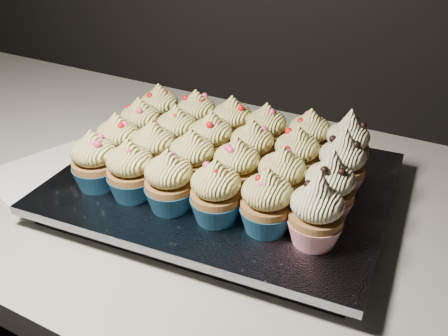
# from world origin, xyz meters

# --- Properties ---
(worktop) EXTENTS (2.44, 0.64, 0.04)m
(worktop) POSITION_xyz_m (0.00, 1.70, 0.88)
(worktop) COLOR beige
(worktop) RESTS_ON cabinet
(napkin) EXTENTS (0.21, 0.21, 0.00)m
(napkin) POSITION_xyz_m (-0.13, 1.60, 0.90)
(napkin) COLOR white
(napkin) RESTS_ON worktop
(baking_tray) EXTENTS (0.44, 0.35, 0.02)m
(baking_tray) POSITION_xyz_m (0.13, 1.68, 0.91)
(baking_tray) COLOR black
(baking_tray) RESTS_ON worktop
(foil_lining) EXTENTS (0.47, 0.39, 0.01)m
(foil_lining) POSITION_xyz_m (0.13, 1.68, 0.93)
(foil_lining) COLOR silver
(foil_lining) RESTS_ON baking_tray
(cupcake_0) EXTENTS (0.06, 0.06, 0.08)m
(cupcake_0) POSITION_xyz_m (-0.01, 1.58, 0.97)
(cupcake_0) COLOR navy
(cupcake_0) RESTS_ON foil_lining
(cupcake_1) EXTENTS (0.06, 0.06, 0.08)m
(cupcake_1) POSITION_xyz_m (0.05, 1.58, 0.97)
(cupcake_1) COLOR navy
(cupcake_1) RESTS_ON foil_lining
(cupcake_2) EXTENTS (0.06, 0.06, 0.08)m
(cupcake_2) POSITION_xyz_m (0.11, 1.58, 0.97)
(cupcake_2) COLOR navy
(cupcake_2) RESTS_ON foil_lining
(cupcake_3) EXTENTS (0.06, 0.06, 0.08)m
(cupcake_3) POSITION_xyz_m (0.17, 1.59, 0.97)
(cupcake_3) COLOR navy
(cupcake_3) RESTS_ON foil_lining
(cupcake_4) EXTENTS (0.06, 0.06, 0.08)m
(cupcake_4) POSITION_xyz_m (0.23, 1.60, 0.97)
(cupcake_4) COLOR navy
(cupcake_4) RESTS_ON foil_lining
(cupcake_5) EXTENTS (0.06, 0.06, 0.10)m
(cupcake_5) POSITION_xyz_m (0.29, 1.60, 0.97)
(cupcake_5) COLOR red
(cupcake_5) RESTS_ON foil_lining
(cupcake_6) EXTENTS (0.06, 0.06, 0.08)m
(cupcake_6) POSITION_xyz_m (-0.02, 1.63, 0.97)
(cupcake_6) COLOR navy
(cupcake_6) RESTS_ON foil_lining
(cupcake_7) EXTENTS (0.06, 0.06, 0.08)m
(cupcake_7) POSITION_xyz_m (0.04, 1.64, 0.97)
(cupcake_7) COLOR navy
(cupcake_7) RESTS_ON foil_lining
(cupcake_8) EXTENTS (0.06, 0.06, 0.08)m
(cupcake_8) POSITION_xyz_m (0.10, 1.64, 0.97)
(cupcake_8) COLOR navy
(cupcake_8) RESTS_ON foil_lining
(cupcake_9) EXTENTS (0.06, 0.06, 0.08)m
(cupcake_9) POSITION_xyz_m (0.16, 1.65, 0.97)
(cupcake_9) COLOR navy
(cupcake_9) RESTS_ON foil_lining
(cupcake_10) EXTENTS (0.06, 0.06, 0.08)m
(cupcake_10) POSITION_xyz_m (0.23, 1.65, 0.97)
(cupcake_10) COLOR navy
(cupcake_10) RESTS_ON foil_lining
(cupcake_11) EXTENTS (0.06, 0.06, 0.10)m
(cupcake_11) POSITION_xyz_m (0.28, 1.66, 0.97)
(cupcake_11) COLOR red
(cupcake_11) RESTS_ON foil_lining
(cupcake_12) EXTENTS (0.06, 0.06, 0.08)m
(cupcake_12) POSITION_xyz_m (-0.02, 1.69, 0.97)
(cupcake_12) COLOR navy
(cupcake_12) RESTS_ON foil_lining
(cupcake_13) EXTENTS (0.06, 0.06, 0.08)m
(cupcake_13) POSITION_xyz_m (0.04, 1.70, 0.97)
(cupcake_13) COLOR navy
(cupcake_13) RESTS_ON foil_lining
(cupcake_14) EXTENTS (0.06, 0.06, 0.08)m
(cupcake_14) POSITION_xyz_m (0.10, 1.70, 0.97)
(cupcake_14) COLOR navy
(cupcake_14) RESTS_ON foil_lining
(cupcake_15) EXTENTS (0.06, 0.06, 0.08)m
(cupcake_15) POSITION_xyz_m (0.16, 1.71, 0.97)
(cupcake_15) COLOR navy
(cupcake_15) RESTS_ON foil_lining
(cupcake_16) EXTENTS (0.06, 0.06, 0.08)m
(cupcake_16) POSITION_xyz_m (0.22, 1.72, 0.97)
(cupcake_16) COLOR navy
(cupcake_16) RESTS_ON foil_lining
(cupcake_17) EXTENTS (0.06, 0.06, 0.10)m
(cupcake_17) POSITION_xyz_m (0.28, 1.72, 0.97)
(cupcake_17) COLOR red
(cupcake_17) RESTS_ON foil_lining
(cupcake_18) EXTENTS (0.06, 0.06, 0.08)m
(cupcake_18) POSITION_xyz_m (-0.03, 1.75, 0.97)
(cupcake_18) COLOR navy
(cupcake_18) RESTS_ON foil_lining
(cupcake_19) EXTENTS (0.06, 0.06, 0.08)m
(cupcake_19) POSITION_xyz_m (0.04, 1.76, 0.97)
(cupcake_19) COLOR navy
(cupcake_19) RESTS_ON foil_lining
(cupcake_20) EXTENTS (0.06, 0.06, 0.08)m
(cupcake_20) POSITION_xyz_m (0.10, 1.77, 0.97)
(cupcake_20) COLOR navy
(cupcake_20) RESTS_ON foil_lining
(cupcake_21) EXTENTS (0.06, 0.06, 0.08)m
(cupcake_21) POSITION_xyz_m (0.15, 1.76, 0.97)
(cupcake_21) COLOR navy
(cupcake_21) RESTS_ON foil_lining
(cupcake_22) EXTENTS (0.06, 0.06, 0.08)m
(cupcake_22) POSITION_xyz_m (0.22, 1.78, 0.97)
(cupcake_22) COLOR navy
(cupcake_22) RESTS_ON foil_lining
(cupcake_23) EXTENTS (0.06, 0.06, 0.10)m
(cupcake_23) POSITION_xyz_m (0.27, 1.78, 0.97)
(cupcake_23) COLOR red
(cupcake_23) RESTS_ON foil_lining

